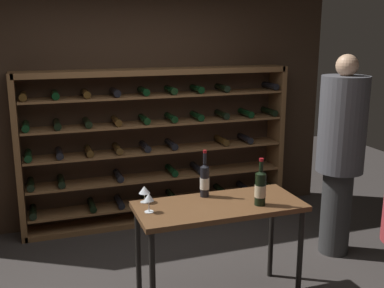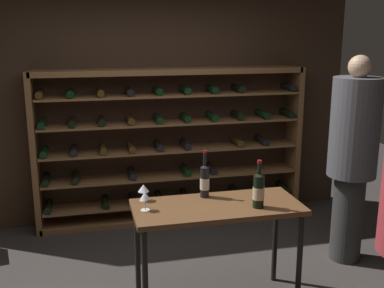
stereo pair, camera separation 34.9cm
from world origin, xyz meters
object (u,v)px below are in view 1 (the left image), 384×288
object	(u,v)px
wine_glass_stemmed_center	(149,198)
wine_glass_stemmed_left	(144,190)
wine_rack	(156,147)
person_bystander_dark_jacket	(341,147)
wine_bottle_gold_foil	(260,188)
wine_bottle_green_slim	(205,180)
tasting_table	(219,215)

from	to	relation	value
wine_glass_stemmed_center	wine_glass_stemmed_left	distance (m)	0.21
wine_rack	person_bystander_dark_jacket	distance (m)	1.98
wine_bottle_gold_foil	person_bystander_dark_jacket	bearing A→B (deg)	26.81
wine_bottle_green_slim	wine_glass_stemmed_center	world-z (taller)	wine_bottle_green_slim
wine_bottle_gold_foil	wine_bottle_green_slim	xyz separation A→B (m)	(-0.33, 0.31, 0.00)
wine_rack	wine_glass_stemmed_left	xyz separation A→B (m)	(-0.50, -1.57, 0.07)
wine_rack	wine_glass_stemmed_center	bearing A→B (deg)	-106.28
wine_rack	tasting_table	distance (m)	1.79
wine_bottle_green_slim	wine_glass_stemmed_left	world-z (taller)	wine_bottle_green_slim
wine_bottle_green_slim	wine_glass_stemmed_center	size ratio (longest dim) A/B	2.63
wine_bottle_gold_foil	wine_glass_stemmed_left	xyz separation A→B (m)	(-0.82, 0.34, -0.04)
wine_rack	wine_glass_stemmed_center	size ratio (longest dim) A/B	20.70
person_bystander_dark_jacket	wine_glass_stemmed_left	distance (m)	1.97
tasting_table	wine_glass_stemmed_center	xyz separation A→B (m)	(-0.55, 0.01, 0.20)
wine_glass_stemmed_center	person_bystander_dark_jacket	bearing A→B (deg)	12.70
wine_bottle_gold_foil	wine_bottle_green_slim	world-z (taller)	wine_bottle_green_slim
tasting_table	person_bystander_dark_jacket	xyz separation A→B (m)	(1.42, 0.45, 0.32)
tasting_table	wine_bottle_green_slim	world-z (taller)	wine_bottle_green_slim
person_bystander_dark_jacket	wine_glass_stemmed_left	world-z (taller)	person_bystander_dark_jacket
tasting_table	wine_glass_stemmed_left	world-z (taller)	wine_glass_stemmed_left
person_bystander_dark_jacket	wine_bottle_green_slim	size ratio (longest dim) A/B	5.05
tasting_table	wine_rack	bearing A→B (deg)	90.98
wine_rack	wine_glass_stemmed_center	world-z (taller)	wine_rack
tasting_table	wine_bottle_green_slim	xyz separation A→B (m)	(-0.05, 0.19, 0.23)
person_bystander_dark_jacket	wine_bottle_green_slim	world-z (taller)	person_bystander_dark_jacket
tasting_table	wine_glass_stemmed_left	distance (m)	0.61
tasting_table	wine_bottle_gold_foil	bearing A→B (deg)	-22.53
tasting_table	wine_glass_stemmed_center	size ratio (longest dim) A/B	8.84
person_bystander_dark_jacket	wine_glass_stemmed_left	bearing A→B (deg)	32.95
tasting_table	wine_glass_stemmed_center	world-z (taller)	wine_glass_stemmed_center
wine_glass_stemmed_center	wine_glass_stemmed_left	world-z (taller)	wine_glass_stemmed_center
wine_rack	wine_glass_stemmed_center	xyz separation A→B (m)	(-0.52, -1.78, 0.08)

